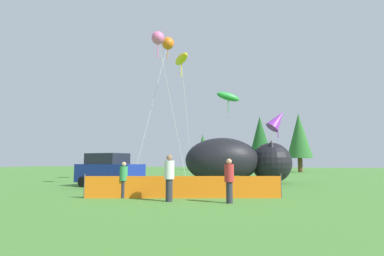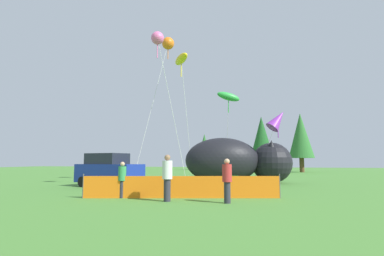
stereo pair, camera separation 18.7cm
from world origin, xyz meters
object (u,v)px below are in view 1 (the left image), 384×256
object	(u,v)px
spectator_in_green_shirt	(124,178)
kite_orange_flower	(168,44)
kite_purple_delta	(278,120)
kite_green_fish	(228,97)
spectator_in_white_shirt	(169,176)
spectator_in_grey_shirt	(229,179)
kite_yellow_hero	(181,60)
folding_chair	(237,184)
kite_pink_octopus	(158,39)
parked_car	(109,170)
inflatable_cat	(236,162)

from	to	relation	value
spectator_in_green_shirt	kite_orange_flower	xyz separation A→B (m)	(-1.20, 9.73, 10.13)
kite_purple_delta	kite_green_fish	bearing A→B (deg)	160.07
kite_purple_delta	kite_orange_flower	distance (m)	10.52
spectator_in_white_shirt	kite_purple_delta	size ratio (longest dim) A/B	0.35
spectator_in_grey_shirt	spectator_in_green_shirt	xyz separation A→B (m)	(-4.74, 0.52, -0.07)
kite_purple_delta	kite_orange_flower	bearing A→B (deg)	179.52
spectator_in_green_shirt	kite_yellow_hero	size ratio (longest dim) A/B	0.17
kite_orange_flower	folding_chair	bearing A→B (deg)	-51.17
folding_chair	spectator_in_green_shirt	bearing A→B (deg)	146.15
spectator_in_white_shirt	kite_pink_octopus	size ratio (longest dim) A/B	0.19
parked_car	kite_pink_octopus	world-z (taller)	kite_pink_octopus
parked_car	kite_green_fish	distance (m)	10.74
inflatable_cat	spectator_in_white_shirt	xyz separation A→B (m)	(-1.79, -10.49, -0.50)
spectator_in_grey_shirt	kite_orange_flower	size ratio (longest dim) A/B	0.15
folding_chair	kite_pink_octopus	world-z (taller)	kite_pink_octopus
parked_car	kite_pink_octopus	distance (m)	8.90
inflatable_cat	kite_orange_flower	distance (m)	10.85
spectator_in_grey_shirt	spectator_in_white_shirt	bearing A→B (deg)	-178.21
kite_orange_flower	kite_green_fish	size ratio (longest dim) A/B	1.59
inflatable_cat	kite_purple_delta	distance (m)	4.27
kite_yellow_hero	kite_green_fish	distance (m)	4.93
spectator_in_green_shirt	spectator_in_grey_shirt	bearing A→B (deg)	-6.26
spectator_in_green_shirt	kite_yellow_hero	xyz separation A→B (m)	(0.49, 7.70, 7.99)
inflatable_cat	kite_orange_flower	world-z (taller)	kite_orange_flower
inflatable_cat	kite_yellow_hero	distance (m)	8.46
folding_chair	kite_yellow_hero	distance (m)	10.79
folding_chair	kite_green_fish	bearing A→B (deg)	38.96
inflatable_cat	spectator_in_white_shirt	bearing A→B (deg)	-118.38
spectator_in_grey_shirt	kite_pink_octopus	world-z (taller)	kite_pink_octopus
spectator_in_green_shirt	kite_orange_flower	bearing A→B (deg)	97.06
spectator_in_grey_shirt	kite_yellow_hero	size ratio (longest dim) A/B	0.19
spectator_in_green_shirt	kite_yellow_hero	bearing A→B (deg)	86.32
kite_green_fish	parked_car	bearing A→B (deg)	-139.33
kite_green_fish	kite_purple_delta	bearing A→B (deg)	-19.93
parked_car	kite_purple_delta	bearing A→B (deg)	36.60
inflatable_cat	kite_green_fish	bearing A→B (deg)	101.76
kite_orange_flower	parked_car	bearing A→B (deg)	-115.86
kite_yellow_hero	kite_purple_delta	bearing A→B (deg)	16.56
kite_purple_delta	kite_yellow_hero	world-z (taller)	kite_yellow_hero
inflatable_cat	kite_green_fish	world-z (taller)	kite_green_fish
kite_yellow_hero	kite_green_fish	bearing A→B (deg)	48.07
folding_chair	kite_pink_octopus	distance (m)	10.43
spectator_in_grey_shirt	kite_yellow_hero	world-z (taller)	kite_yellow_hero
folding_chair	kite_orange_flower	distance (m)	14.14
kite_yellow_hero	kite_orange_flower	world-z (taller)	kite_orange_flower
folding_chair	kite_purple_delta	bearing A→B (deg)	12.69
kite_purple_delta	kite_pink_octopus	bearing A→B (deg)	-146.94
kite_orange_flower	kite_pink_octopus	size ratio (longest dim) A/B	1.18
inflatable_cat	spectator_in_grey_shirt	world-z (taller)	inflatable_cat
kite_yellow_hero	kite_pink_octopus	distance (m)	2.96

